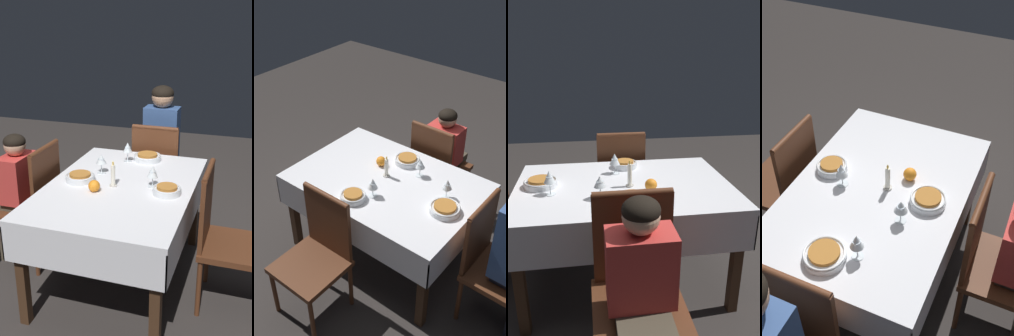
{
  "view_description": "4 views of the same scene",
  "coord_description": "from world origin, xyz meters",
  "views": [
    {
      "loc": [
        2.49,
        0.85,
        1.86
      ],
      "look_at": [
        -0.05,
        0.02,
        0.85
      ],
      "focal_mm": 45.0,
      "sensor_mm": 36.0,
      "label": 1
    },
    {
      "loc": [
        -1.57,
        2.04,
        2.64
      ],
      "look_at": [
        0.04,
        0.04,
        0.86
      ],
      "focal_mm": 45.0,
      "sensor_mm": 36.0,
      "label": 2
    },
    {
      "loc": [
        -0.23,
        -2.0,
        1.56
      ],
      "look_at": [
        0.06,
        -0.07,
        0.87
      ],
      "focal_mm": 35.0,
      "sensor_mm": 36.0,
      "label": 3
    },
    {
      "loc": [
        -1.55,
        -0.75,
        2.43
      ],
      "look_at": [
        0.04,
        -0.04,
        0.89
      ],
      "focal_mm": 45.0,
      "sensor_mm": 36.0,
      "label": 4
    }
  ],
  "objects": [
    {
      "name": "chair_north",
      "position": [
        0.05,
        0.71,
        0.51
      ],
      "size": [
        0.44,
        0.44,
        0.95
      ],
      "rotation": [
        0.0,
        0.0,
        3.14
      ],
      "color": "#562D19",
      "rests_on": "ground_plane"
    },
    {
      "name": "orange_fruit",
      "position": [
        0.16,
        -0.13,
        0.78
      ],
      "size": [
        0.08,
        0.08,
        0.08
      ],
      "primitive_type": "sphere",
      "color": "orange",
      "rests_on": "dining_table"
    },
    {
      "name": "bowl_south",
      "position": [
        0.02,
        -0.29,
        0.77
      ],
      "size": [
        0.2,
        0.2,
        0.06
      ],
      "color": "silver",
      "rests_on": "dining_table"
    },
    {
      "name": "ground_plane",
      "position": [
        0.0,
        0.0,
        0.0
      ],
      "size": [
        8.0,
        8.0,
        0.0
      ],
      "primitive_type": "plane",
      "color": "#332D2B"
    },
    {
      "name": "dining_table",
      "position": [
        0.0,
        0.0,
        0.65
      ],
      "size": [
        1.41,
        0.97,
        0.74
      ],
      "color": "silver",
      "rests_on": "ground_plane"
    },
    {
      "name": "wine_glass_south",
      "position": [
        -0.16,
        -0.21,
        0.84
      ],
      "size": [
        0.07,
        0.07,
        0.14
      ],
      "color": "white",
      "rests_on": "dining_table"
    },
    {
      "name": "wine_glass_west",
      "position": [
        -0.46,
        -0.1,
        0.85
      ],
      "size": [
        0.07,
        0.07,
        0.15
      ],
      "color": "white",
      "rests_on": "dining_table"
    },
    {
      "name": "candle_centerpiece",
      "position": [
        0.04,
        -0.04,
        0.81
      ],
      "size": [
        0.05,
        0.05,
        0.18
      ],
      "color": "beige",
      "rests_on": "dining_table"
    },
    {
      "name": "bowl_north",
      "position": [
        0.05,
        0.33,
        0.77
      ],
      "size": [
        0.19,
        0.19,
        0.06
      ],
      "color": "silver",
      "rests_on": "dining_table"
    },
    {
      "name": "chair_south",
      "position": [
        -0.02,
        -0.71,
        0.51
      ],
      "size": [
        0.44,
        0.44,
        0.95
      ],
      "color": "#562D19",
      "rests_on": "ground_plane"
    },
    {
      "name": "wine_glass_north",
      "position": [
        -0.04,
        0.21,
        0.84
      ],
      "size": [
        0.07,
        0.07,
        0.15
      ],
      "color": "white",
      "rests_on": "dining_table"
    },
    {
      "name": "bowl_west",
      "position": [
        -0.54,
        0.04,
        0.77
      ],
      "size": [
        0.22,
        0.22,
        0.06
      ],
      "color": "silver",
      "rests_on": "dining_table"
    }
  ]
}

